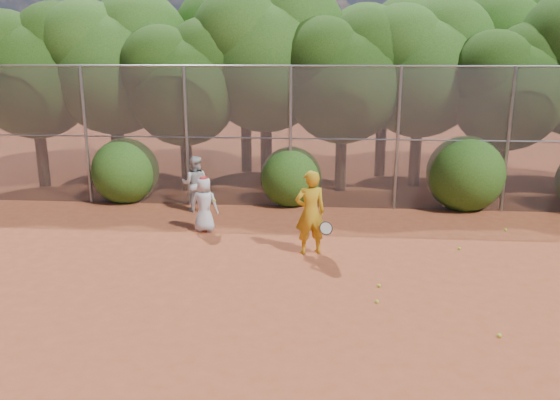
{
  "coord_description": "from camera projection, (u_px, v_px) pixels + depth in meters",
  "views": [
    {
      "loc": [
        0.0,
        -9.38,
        4.2
      ],
      "look_at": [
        -1.0,
        2.5,
        1.1
      ],
      "focal_mm": 35.0,
      "sensor_mm": 36.0,
      "label": 1
    }
  ],
  "objects": [
    {
      "name": "ball_4",
      "position": [
        377.0,
        301.0,
        9.65
      ],
      "size": [
        0.07,
        0.07,
        0.07
      ],
      "primitive_type": "sphere",
      "color": "#B3D727",
      "rests_on": "ground"
    },
    {
      "name": "bush_2",
      "position": [
        465.0,
        170.0,
        15.57
      ],
      "size": [
        2.2,
        2.2,
        2.2
      ],
      "primitive_type": "sphere",
      "color": "#254D13",
      "rests_on": "ground"
    },
    {
      "name": "tree_3",
      "position": [
        268.0,
        52.0,
        17.68
      ],
      "size": [
        4.89,
        4.26,
        6.7
      ],
      "color": "black",
      "rests_on": "ground"
    },
    {
      "name": "player_yellow",
      "position": [
        310.0,
        213.0,
        11.91
      ],
      "size": [
        0.91,
        0.64,
        1.88
      ],
      "rotation": [
        0.0,
        0.0,
        3.43
      ],
      "color": "#C48F17",
      "rests_on": "ground"
    },
    {
      "name": "tree_1",
      "position": [
        115.0,
        59.0,
        17.85
      ],
      "size": [
        4.64,
        4.03,
        6.35
      ],
      "color": "black",
      "rests_on": "ground"
    },
    {
      "name": "tree_10",
      "position": [
        247.0,
        46.0,
        19.82
      ],
      "size": [
        5.15,
        4.48,
        7.06
      ],
      "color": "black",
      "rests_on": "ground"
    },
    {
      "name": "tree_5",
      "position": [
        423.0,
        63.0,
        17.55
      ],
      "size": [
        4.51,
        3.92,
        6.17
      ],
      "color": "black",
      "rests_on": "ground"
    },
    {
      "name": "tree_11",
      "position": [
        386.0,
        59.0,
        19.14
      ],
      "size": [
        4.64,
        4.03,
        6.35
      ],
      "color": "black",
      "rests_on": "ground"
    },
    {
      "name": "ball_2",
      "position": [
        499.0,
        336.0,
        8.46
      ],
      "size": [
        0.07,
        0.07,
        0.07
      ],
      "primitive_type": "sphere",
      "color": "#B3D727",
      "rests_on": "ground"
    },
    {
      "name": "tree_6",
      "position": [
        510.0,
        83.0,
        16.52
      ],
      "size": [
        3.86,
        3.36,
        5.29
      ],
      "color": "black",
      "rests_on": "ground"
    },
    {
      "name": "ball_5",
      "position": [
        505.0,
        230.0,
        13.69
      ],
      "size": [
        0.07,
        0.07,
        0.07
      ],
      "primitive_type": "sphere",
      "color": "#B3D727",
      "rests_on": "ground"
    },
    {
      "name": "tree_0",
      "position": [
        35.0,
        67.0,
        17.63
      ],
      "size": [
        4.38,
        3.81,
        6.0
      ],
      "color": "black",
      "rests_on": "ground"
    },
    {
      "name": "tree_9",
      "position": [
        112.0,
        54.0,
        20.11
      ],
      "size": [
        4.83,
        4.2,
        6.62
      ],
      "color": "black",
      "rests_on": "ground"
    },
    {
      "name": "player_white",
      "position": [
        195.0,
        184.0,
        15.33
      ],
      "size": [
        0.84,
        0.69,
        1.57
      ],
      "rotation": [
        0.0,
        0.0,
        3.16
      ],
      "color": "silver",
      "rests_on": "ground"
    },
    {
      "name": "tree_4",
      "position": [
        345.0,
        73.0,
        17.05
      ],
      "size": [
        4.19,
        3.64,
        5.73
      ],
      "color": "black",
      "rests_on": "ground"
    },
    {
      "name": "tree_2",
      "position": [
        185.0,
        79.0,
        17.11
      ],
      "size": [
        3.99,
        3.47,
        5.47
      ],
      "color": "black",
      "rests_on": "ground"
    },
    {
      "name": "bush_0",
      "position": [
        125.0,
        168.0,
        16.41
      ],
      "size": [
        2.0,
        2.0,
        2.0
      ],
      "primitive_type": "sphere",
      "color": "#254D13",
      "rests_on": "ground"
    },
    {
      "name": "player_teen",
      "position": [
        204.0,
        204.0,
        13.51
      ],
      "size": [
        0.71,
        0.49,
        1.41
      ],
      "rotation": [
        0.0,
        0.0,
        3.06
      ],
      "color": "silver",
      "rests_on": "ground"
    },
    {
      "name": "tree_12",
      "position": [
        514.0,
        49.0,
        19.27
      ],
      "size": [
        5.02,
        4.37,
        6.88
      ],
      "color": "black",
      "rests_on": "ground"
    },
    {
      "name": "ground",
      "position": [
        322.0,
        292.0,
        10.1
      ],
      "size": [
        80.0,
        80.0,
        0.0
      ],
      "primitive_type": "plane",
      "color": "brown",
      "rests_on": "ground"
    },
    {
      "name": "bush_1",
      "position": [
        291.0,
        174.0,
        16.03
      ],
      "size": [
        1.8,
        1.8,
        1.8
      ],
      "primitive_type": "sphere",
      "color": "#254D13",
      "rests_on": "ground"
    },
    {
      "name": "ball_0",
      "position": [
        379.0,
        286.0,
        10.32
      ],
      "size": [
        0.07,
        0.07,
        0.07
      ],
      "primitive_type": "sphere",
      "color": "#B3D727",
      "rests_on": "ground"
    },
    {
      "name": "fence_back",
      "position": [
        322.0,
        137.0,
        15.38
      ],
      "size": [
        20.05,
        0.09,
        4.03
      ],
      "color": "gray",
      "rests_on": "ground"
    },
    {
      "name": "ball_1",
      "position": [
        459.0,
        248.0,
        12.33
      ],
      "size": [
        0.07,
        0.07,
        0.07
      ],
      "primitive_type": "sphere",
      "color": "#B3D727",
      "rests_on": "ground"
    }
  ]
}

